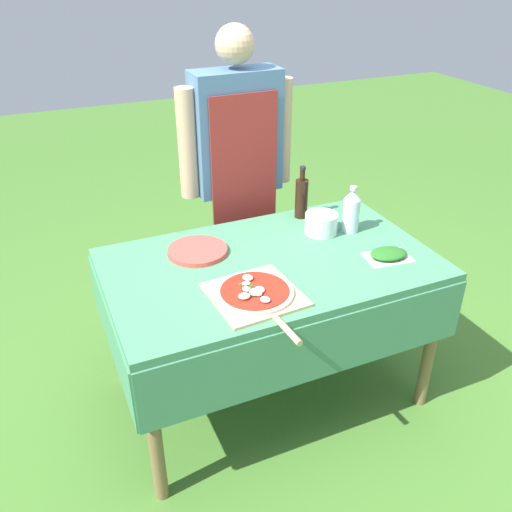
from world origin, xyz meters
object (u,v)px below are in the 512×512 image
water_bottle (351,210)px  pizza_on_peel (255,294)px  prep_table (270,280)px  herb_container (388,254)px  person_cook (237,162)px  plate_stack (198,251)px  mixing_tub (321,223)px  oil_bottle (301,197)px

water_bottle → pizza_on_peel: bearing=-152.2°
prep_table → herb_container: size_ratio=6.73×
person_cook → plate_stack: person_cook is taller
person_cook → mixing_tub: (0.21, -0.52, -0.16)m
pizza_on_peel → water_bottle: bearing=24.1°
water_bottle → prep_table: bearing=-166.9°
mixing_tub → person_cook: bearing=112.4°
person_cook → oil_bottle: (0.21, -0.33, -0.10)m
pizza_on_peel → water_bottle: water_bottle is taller
oil_bottle → herb_container: size_ratio=1.26×
water_bottle → herb_container: water_bottle is taller
herb_container → person_cook: bearing=113.2°
oil_bottle → water_bottle: (0.14, -0.23, 0.00)m
person_cook → herb_container: size_ratio=7.72×
prep_table → herb_container: bearing=-21.0°
prep_table → oil_bottle: (0.33, 0.34, 0.20)m
oil_bottle → mixing_tub: 0.20m
oil_bottle → plate_stack: size_ratio=0.99×
herb_container → pizza_on_peel: bearing=-176.1°
person_cook → pizza_on_peel: 0.96m
water_bottle → oil_bottle: bearing=121.9°
prep_table → water_bottle: size_ratio=6.29×
person_cook → water_bottle: 0.67m
person_cook → herb_container: person_cook is taller
water_bottle → person_cook: bearing=122.4°
herb_container → mixing_tub: bearing=114.4°
pizza_on_peel → plate_stack: bearing=98.8°
water_bottle → mixing_tub: size_ratio=1.47×
person_cook → mixing_tub: person_cook is taller
oil_bottle → water_bottle: 0.27m
person_cook → water_bottle: person_cook is taller
prep_table → oil_bottle: size_ratio=5.36×
prep_table → herb_container: 0.53m
person_cook → water_bottle: bearing=121.8°
herb_container → plate_stack: herb_container is taller
pizza_on_peel → prep_table: bearing=49.5°
prep_table → pizza_on_peel: (-0.17, -0.23, 0.11)m
pizza_on_peel → herb_container: 0.65m
oil_bottle → herb_container: bearing=-73.5°
plate_stack → prep_table: bearing=-36.4°
person_cook → pizza_on_peel: size_ratio=3.19×
mixing_tub → prep_table: bearing=-156.4°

